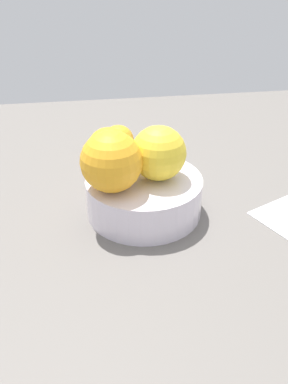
% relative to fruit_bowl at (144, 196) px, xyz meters
% --- Properties ---
extents(ground_plane, '(1.10, 1.10, 0.02)m').
position_rel_fruit_bowl_xyz_m(ground_plane, '(0.00, 0.00, -0.04)').
color(ground_plane, '#66605B').
extents(fruit_bowl, '(0.18, 0.18, 0.06)m').
position_rel_fruit_bowl_xyz_m(fruit_bowl, '(0.00, 0.00, 0.00)').
color(fruit_bowl, silver).
rests_on(fruit_bowl, ground_plane).
extents(orange_in_bowl_0, '(0.07, 0.07, 0.07)m').
position_rel_fruit_bowl_xyz_m(orange_in_bowl_0, '(0.05, -0.04, 0.06)').
color(orange_in_bowl_0, '#F9A823').
rests_on(orange_in_bowl_0, fruit_bowl).
extents(orange_in_bowl_1, '(0.08, 0.08, 0.08)m').
position_rel_fruit_bowl_xyz_m(orange_in_bowl_1, '(-0.02, -0.00, 0.07)').
color(orange_in_bowl_1, yellow).
rests_on(orange_in_bowl_1, fruit_bowl).
extents(orange_in_bowl_2, '(0.09, 0.09, 0.09)m').
position_rel_fruit_bowl_xyz_m(orange_in_bowl_2, '(0.05, 0.02, 0.07)').
color(orange_in_bowl_2, '#F9A823').
rests_on(orange_in_bowl_2, fruit_bowl).
extents(orange_loose_0, '(0.06, 0.06, 0.06)m').
position_rel_fruit_bowl_xyz_m(orange_loose_0, '(0.02, -0.21, 0.00)').
color(orange_loose_0, '#F9A823').
rests_on(orange_loose_0, ground_plane).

